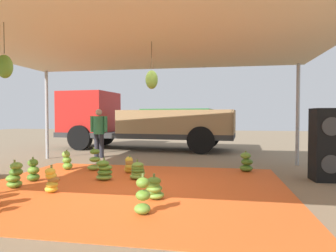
{
  "coord_description": "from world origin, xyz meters",
  "views": [
    {
      "loc": [
        1.68,
        -5.4,
        1.38
      ],
      "look_at": [
        0.23,
        2.85,
        1.09
      ],
      "focal_mm": 31.71,
      "sensor_mm": 36.0,
      "label": 1
    }
  ],
  "objects_px": {
    "worker_0": "(99,129)",
    "banana_bunch_6": "(52,181)",
    "banana_bunch_8": "(143,197)",
    "banana_bunch_5": "(246,163)",
    "banana_bunch_11": "(104,171)",
    "banana_bunch_3": "(33,171)",
    "banana_bunch_12": "(67,161)",
    "banana_bunch_1": "(94,160)",
    "cargo_truck_main": "(137,121)",
    "banana_bunch_13": "(154,189)",
    "banana_bunch_4": "(129,165)",
    "speaker_stack": "(327,145)",
    "banana_bunch_2": "(138,171)",
    "banana_bunch_0": "(15,176)"
  },
  "relations": [
    {
      "from": "banana_bunch_13",
      "to": "worker_0",
      "type": "xyz_separation_m",
      "value": [
        -2.85,
        4.48,
        0.75
      ]
    },
    {
      "from": "banana_bunch_13",
      "to": "cargo_truck_main",
      "type": "relative_size",
      "value": 0.06
    },
    {
      "from": "banana_bunch_2",
      "to": "banana_bunch_6",
      "type": "relative_size",
      "value": 0.86
    },
    {
      "from": "banana_bunch_6",
      "to": "banana_bunch_3",
      "type": "bearing_deg",
      "value": 139.23
    },
    {
      "from": "banana_bunch_11",
      "to": "speaker_stack",
      "type": "xyz_separation_m",
      "value": [
        4.65,
        0.76,
        0.56
      ]
    },
    {
      "from": "banana_bunch_8",
      "to": "worker_0",
      "type": "bearing_deg",
      "value": 118.75
    },
    {
      "from": "banana_bunch_13",
      "to": "cargo_truck_main",
      "type": "xyz_separation_m",
      "value": [
        -2.35,
        7.24,
        0.99
      ]
    },
    {
      "from": "banana_bunch_1",
      "to": "banana_bunch_11",
      "type": "xyz_separation_m",
      "value": [
        0.69,
        -1.05,
        -0.05
      ]
    },
    {
      "from": "cargo_truck_main",
      "to": "speaker_stack",
      "type": "xyz_separation_m",
      "value": [
        5.64,
        -5.24,
        -0.41
      ]
    },
    {
      "from": "banana_bunch_6",
      "to": "speaker_stack",
      "type": "xyz_separation_m",
      "value": [
        5.18,
        1.91,
        0.55
      ]
    },
    {
      "from": "banana_bunch_12",
      "to": "worker_0",
      "type": "distance_m",
      "value": 2.34
    },
    {
      "from": "banana_bunch_1",
      "to": "worker_0",
      "type": "xyz_separation_m",
      "value": [
        -0.8,
        2.18,
        0.68
      ]
    },
    {
      "from": "banana_bunch_4",
      "to": "banana_bunch_6",
      "type": "relative_size",
      "value": 0.86
    },
    {
      "from": "speaker_stack",
      "to": "banana_bunch_2",
      "type": "bearing_deg",
      "value": -172.08
    },
    {
      "from": "banana_bunch_3",
      "to": "banana_bunch_5",
      "type": "xyz_separation_m",
      "value": [
        4.49,
        1.92,
        -0.0
      ]
    },
    {
      "from": "banana_bunch_8",
      "to": "banana_bunch_6",
      "type": "bearing_deg",
      "value": 155.99
    },
    {
      "from": "cargo_truck_main",
      "to": "speaker_stack",
      "type": "distance_m",
      "value": 7.71
    },
    {
      "from": "banana_bunch_12",
      "to": "worker_0",
      "type": "height_order",
      "value": "worker_0"
    },
    {
      "from": "speaker_stack",
      "to": "banana_bunch_8",
      "type": "bearing_deg",
      "value": -139.98
    },
    {
      "from": "banana_bunch_1",
      "to": "banana_bunch_13",
      "type": "distance_m",
      "value": 3.08
    },
    {
      "from": "banana_bunch_13",
      "to": "banana_bunch_8",
      "type": "bearing_deg",
      "value": -89.16
    },
    {
      "from": "banana_bunch_2",
      "to": "banana_bunch_5",
      "type": "height_order",
      "value": "banana_bunch_5"
    },
    {
      "from": "banana_bunch_1",
      "to": "banana_bunch_4",
      "type": "relative_size",
      "value": 1.37
    },
    {
      "from": "banana_bunch_3",
      "to": "banana_bunch_6",
      "type": "bearing_deg",
      "value": -40.77
    },
    {
      "from": "worker_0",
      "to": "banana_bunch_12",
      "type": "bearing_deg",
      "value": -87.85
    },
    {
      "from": "banana_bunch_5",
      "to": "worker_0",
      "type": "distance_m",
      "value": 4.92
    },
    {
      "from": "banana_bunch_4",
      "to": "banana_bunch_12",
      "type": "height_order",
      "value": "banana_bunch_12"
    },
    {
      "from": "worker_0",
      "to": "banana_bunch_6",
      "type": "bearing_deg",
      "value": -77.55
    },
    {
      "from": "cargo_truck_main",
      "to": "speaker_stack",
      "type": "bearing_deg",
      "value": -42.87
    },
    {
      "from": "banana_bunch_1",
      "to": "banana_bunch_12",
      "type": "xyz_separation_m",
      "value": [
        -0.72,
        -0.06,
        -0.02
      ]
    },
    {
      "from": "banana_bunch_0",
      "to": "banana_bunch_6",
      "type": "height_order",
      "value": "banana_bunch_0"
    },
    {
      "from": "cargo_truck_main",
      "to": "speaker_stack",
      "type": "height_order",
      "value": "cargo_truck_main"
    },
    {
      "from": "banana_bunch_8",
      "to": "banana_bunch_13",
      "type": "height_order",
      "value": "banana_bunch_8"
    },
    {
      "from": "banana_bunch_11",
      "to": "worker_0",
      "type": "relative_size",
      "value": 0.3
    },
    {
      "from": "banana_bunch_3",
      "to": "banana_bunch_6",
      "type": "xyz_separation_m",
      "value": [
        0.89,
        -0.76,
        -0.01
      ]
    },
    {
      "from": "worker_0",
      "to": "speaker_stack",
      "type": "relative_size",
      "value": 1.04
    },
    {
      "from": "banana_bunch_1",
      "to": "banana_bunch_11",
      "type": "distance_m",
      "value": 1.26
    },
    {
      "from": "banana_bunch_5",
      "to": "banana_bunch_6",
      "type": "xyz_separation_m",
      "value": [
        -3.6,
        -2.68,
        -0.01
      ]
    },
    {
      "from": "banana_bunch_13",
      "to": "cargo_truck_main",
      "type": "bearing_deg",
      "value": 107.98
    },
    {
      "from": "banana_bunch_5",
      "to": "banana_bunch_11",
      "type": "bearing_deg",
      "value": -153.49
    },
    {
      "from": "banana_bunch_5",
      "to": "banana_bunch_8",
      "type": "xyz_separation_m",
      "value": [
        -1.7,
        -3.53,
        0.02
      ]
    },
    {
      "from": "banana_bunch_8",
      "to": "banana_bunch_1",
      "type": "bearing_deg",
      "value": 124.14
    },
    {
      "from": "banana_bunch_11",
      "to": "banana_bunch_6",
      "type": "bearing_deg",
      "value": -114.53
    },
    {
      "from": "banana_bunch_4",
      "to": "cargo_truck_main",
      "type": "height_order",
      "value": "cargo_truck_main"
    },
    {
      "from": "banana_bunch_2",
      "to": "banana_bunch_1",
      "type": "bearing_deg",
      "value": 148.37
    },
    {
      "from": "banana_bunch_3",
      "to": "banana_bunch_11",
      "type": "distance_m",
      "value": 1.46
    },
    {
      "from": "banana_bunch_8",
      "to": "speaker_stack",
      "type": "relative_size",
      "value": 0.37
    },
    {
      "from": "banana_bunch_13",
      "to": "worker_0",
      "type": "distance_m",
      "value": 5.36
    },
    {
      "from": "banana_bunch_12",
      "to": "cargo_truck_main",
      "type": "distance_m",
      "value": 5.11
    },
    {
      "from": "banana_bunch_8",
      "to": "cargo_truck_main",
      "type": "relative_size",
      "value": 0.08
    }
  ]
}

